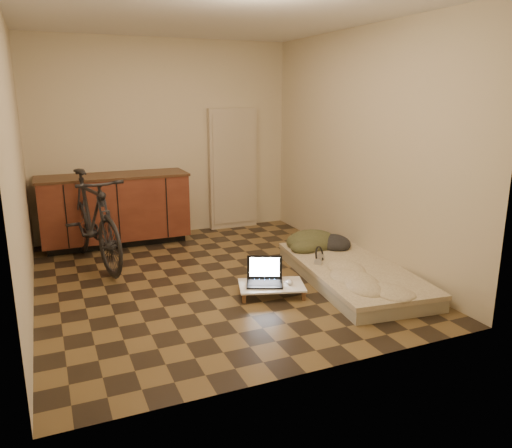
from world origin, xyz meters
name	(u,v)px	position (x,y,z in m)	size (l,w,h in m)	color
room_shell	(212,155)	(0.00, 0.00, 1.30)	(3.50, 4.00, 2.60)	brown
cabinets	(115,209)	(-0.75, 1.70, 0.47)	(1.84, 0.62, 0.91)	black
appliance_panel	(233,169)	(0.95, 1.94, 0.85)	(0.70, 0.10, 1.70)	beige
bicycle	(92,214)	(-1.09, 0.99, 0.59)	(0.53, 1.81, 1.17)	black
futon	(352,273)	(1.30, -0.62, 0.08)	(1.16, 2.05, 0.17)	#ACA589
clothing_pile	(318,235)	(1.32, 0.13, 0.30)	(0.65, 0.54, 0.26)	#3E4226
headphones	(319,255)	(1.04, -0.38, 0.24)	(0.23, 0.21, 0.15)	black
lap_desk	(271,286)	(0.37, -0.62, 0.09)	(0.71, 0.57, 0.10)	brown
laptop	(265,278)	(0.33, -0.55, 0.15)	(0.44, 0.42, 0.24)	black
mouse	(289,282)	(0.54, -0.67, 0.12)	(0.07, 0.11, 0.04)	white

